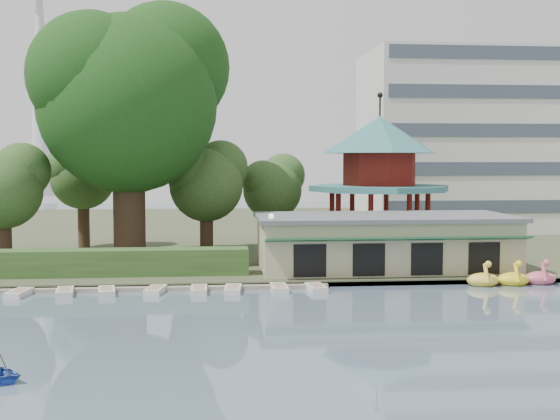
{
  "coord_description": "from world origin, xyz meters",
  "views": [
    {
      "loc": [
        -2.32,
        -27.96,
        8.28
      ],
      "look_at": [
        2.0,
        18.0,
        5.0
      ],
      "focal_mm": 45.0,
      "sensor_mm": 36.0,
      "label": 1
    }
  ],
  "objects": [
    {
      "name": "ground_plane",
      "position": [
        0.0,
        0.0,
        0.0
      ],
      "size": [
        220.0,
        220.0,
        0.0
      ],
      "primitive_type": "plane",
      "color": "slate",
      "rests_on": "ground"
    },
    {
      "name": "shore",
      "position": [
        0.0,
        52.0,
        0.2
      ],
      "size": [
        220.0,
        70.0,
        0.4
      ],
      "primitive_type": "cube",
      "color": "#424930",
      "rests_on": "ground"
    },
    {
      "name": "embankment",
      "position": [
        0.0,
        17.3,
        0.15
      ],
      "size": [
        220.0,
        0.6,
        0.3
      ],
      "primitive_type": "cube",
      "color": "gray",
      "rests_on": "ground"
    },
    {
      "name": "dock",
      "position": [
        -12.0,
        17.2,
        0.12
      ],
      "size": [
        34.0,
        1.6,
        0.24
      ],
      "primitive_type": "cube",
      "color": "gray",
      "rests_on": "ground"
    },
    {
      "name": "boathouse",
      "position": [
        10.0,
        21.97,
        2.37
      ],
      "size": [
        18.6,
        9.39,
        3.9
      ],
      "color": "tan",
      "rests_on": "shore"
    },
    {
      "name": "pavilion",
      "position": [
        12.0,
        32.0,
        7.48
      ],
      "size": [
        12.4,
        12.4,
        13.5
      ],
      "color": "tan",
      "rests_on": "shore"
    },
    {
      "name": "office_building",
      "position": [
        32.67,
        49.0,
        9.73
      ],
      "size": [
        38.0,
        18.0,
        20.0
      ],
      "color": "silver",
      "rests_on": "shore"
    },
    {
      "name": "broadcast_tower",
      "position": [
        -42.0,
        140.0,
        33.98
      ],
      "size": [
        8.0,
        8.0,
        96.0
      ],
      "color": "silver",
      "rests_on": "ground"
    },
    {
      "name": "hedge",
      "position": [
        -15.0,
        20.5,
        1.3
      ],
      "size": [
        30.0,
        2.0,
        1.8
      ],
      "primitive_type": "cube",
      "color": "#365826",
      "rests_on": "shore"
    },
    {
      "name": "lamp_post",
      "position": [
        1.5,
        19.0,
        3.34
      ],
      "size": [
        0.36,
        0.36,
        4.28
      ],
      "color": "black",
      "rests_on": "shore"
    },
    {
      "name": "big_tree",
      "position": [
        -8.81,
        28.23,
        13.68
      ],
      "size": [
        15.31,
        14.27,
        20.64
      ],
      "color": "#3A281C",
      "rests_on": "shore"
    },
    {
      "name": "small_trees",
      "position": [
        -14.45,
        31.04,
        6.43
      ],
      "size": [
        39.39,
        15.89,
        10.18
      ],
      "color": "#3A281C",
      "rests_on": "shore"
    },
    {
      "name": "moored_rowboats",
      "position": [
        -11.39,
        15.79,
        0.18
      ],
      "size": [
        32.46,
        2.7,
        0.36
      ],
      "color": "silver",
      "rests_on": "ground"
    }
  ]
}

